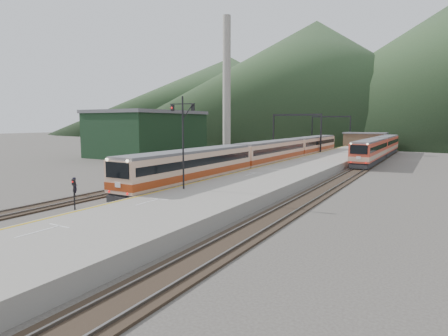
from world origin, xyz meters
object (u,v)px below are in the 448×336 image
Objects in this scene: signal_mast at (183,133)px; main_train at (272,153)px; worker at (75,187)px; second_train at (379,148)px.

main_train is at bearing 96.53° from signal_mast.
worker is at bearing -161.29° from signal_mast.
main_train reaches higher than worker.
worker is at bearing -110.17° from second_train.
signal_mast is (2.90, -25.38, 3.52)m from main_train.
signal_mast is 10.90m from worker.
main_train is 7.99× the size of signal_mast.
second_train is at bearing -77.10° from worker.
second_train is at bearing 60.42° from main_train.
worker is (-17.92, -48.80, -1.04)m from second_train.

